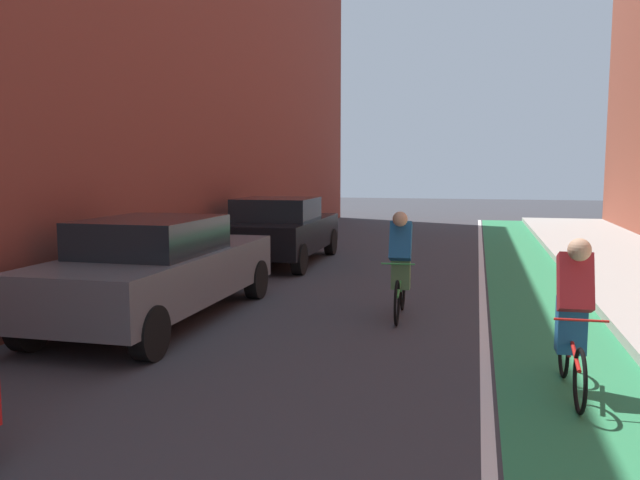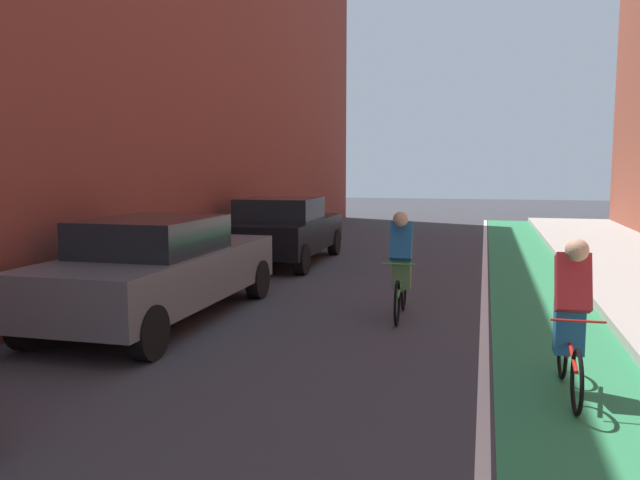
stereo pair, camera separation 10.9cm
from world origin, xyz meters
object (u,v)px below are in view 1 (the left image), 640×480
parked_sedan_gray (158,268)px  cyclist_trailing (400,264)px  parked_sedan_black (279,229)px  cyclist_mid (573,315)px

parked_sedan_gray → cyclist_trailing: (3.40, 1.09, 0.02)m
parked_sedan_gray → parked_sedan_black: bearing=90.0°
parked_sedan_black → parked_sedan_gray: bearing=-90.0°
parked_sedan_gray → parked_sedan_black: 5.92m
cyclist_mid → cyclist_trailing: cyclist_trailing is taller
parked_sedan_gray → cyclist_mid: (5.43, -1.80, 0.02)m
parked_sedan_gray → cyclist_mid: size_ratio=2.89×
parked_sedan_black → cyclist_mid: bearing=-54.9°
parked_sedan_black → cyclist_mid: cyclist_mid is taller
cyclist_trailing → parked_sedan_gray: bearing=-162.2°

